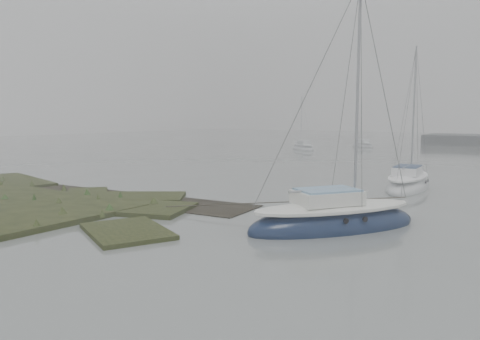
% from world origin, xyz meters
% --- Properties ---
extents(ground, '(160.00, 160.00, 0.00)m').
position_xyz_m(ground, '(0.00, 30.00, 0.00)').
color(ground, slate).
rests_on(ground, ground).
extents(sailboat_main, '(5.67, 6.83, 9.55)m').
position_xyz_m(sailboat_main, '(6.15, 4.27, 0.30)').
color(sailboat_main, '#121E3A').
rests_on(sailboat_main, ground).
extents(sailboat_white, '(2.43, 6.23, 8.61)m').
position_xyz_m(sailboat_white, '(5.78, 15.38, 0.27)').
color(sailboat_white, silver).
rests_on(sailboat_white, ground).
extents(sailboat_far_a, '(4.92, 4.41, 7.05)m').
position_xyz_m(sailboat_far_a, '(-13.23, 39.61, 0.22)').
color(sailboat_far_a, '#B8BBC1').
rests_on(sailboat_far_a, ground).
extents(sailboat_far_c, '(4.52, 4.17, 6.55)m').
position_xyz_m(sailboat_far_c, '(-9.06, 48.64, 0.20)').
color(sailboat_far_c, '#AEB2B8').
rests_on(sailboat_far_c, ground).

